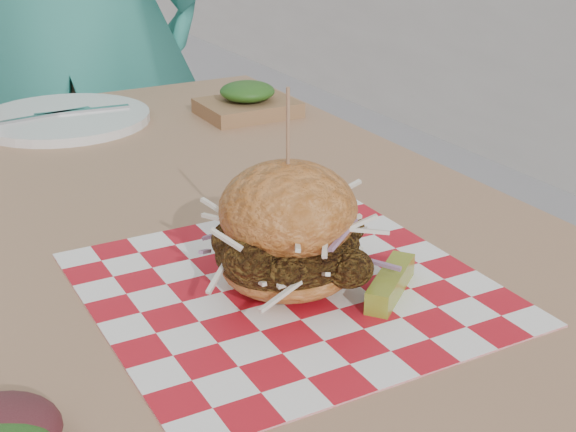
# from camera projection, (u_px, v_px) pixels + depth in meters

# --- Properties ---
(patio_table) EXTENTS (0.80, 1.20, 0.75)m
(patio_table) POSITION_uv_depth(u_px,v_px,m) (166.00, 278.00, 0.95)
(patio_table) COLOR tan
(patio_table) RESTS_ON ground
(patio_chair) EXTENTS (0.46, 0.46, 0.95)m
(patio_chair) POSITION_uv_depth(u_px,v_px,m) (14.00, 144.00, 1.82)
(patio_chair) COLOR tan
(patio_chair) RESTS_ON ground
(paper_liner) EXTENTS (0.36, 0.36, 0.00)m
(paper_liner) POSITION_uv_depth(u_px,v_px,m) (288.00, 287.00, 0.76)
(paper_liner) COLOR red
(paper_liner) RESTS_ON patio_table
(sandwich) EXTENTS (0.17, 0.17, 0.19)m
(sandwich) POSITION_uv_depth(u_px,v_px,m) (288.00, 235.00, 0.74)
(sandwich) COLOR #BF7236
(sandwich) RESTS_ON paper_liner
(pickle_spear) EXTENTS (0.09, 0.08, 0.02)m
(pickle_spear) POSITION_uv_depth(u_px,v_px,m) (391.00, 283.00, 0.75)
(pickle_spear) COLOR #9CA630
(pickle_spear) RESTS_ON paper_liner
(place_setting) EXTENTS (0.27, 0.27, 0.02)m
(place_setting) POSITION_uv_depth(u_px,v_px,m) (64.00, 118.00, 1.28)
(place_setting) COLOR white
(place_setting) RESTS_ON patio_table
(kraft_tray) EXTENTS (0.15, 0.12, 0.06)m
(kraft_tray) POSITION_uv_depth(u_px,v_px,m) (248.00, 102.00, 1.31)
(kraft_tray) COLOR olive
(kraft_tray) RESTS_ON patio_table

